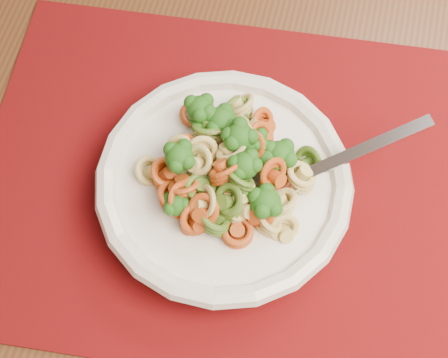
% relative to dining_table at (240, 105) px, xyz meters
% --- Properties ---
extents(dining_table, '(1.55, 1.12, 0.71)m').
position_rel_dining_table_xyz_m(dining_table, '(0.00, 0.00, 0.00)').
color(dining_table, '#4B2D15').
rests_on(dining_table, ground).
extents(placemat, '(0.55, 0.47, 0.00)m').
position_rel_dining_table_xyz_m(placemat, '(0.04, -0.14, 0.09)').
color(placemat, '#5C0B03').
rests_on(placemat, dining_table).
extents(pasta_bowl, '(0.23, 0.23, 0.04)m').
position_rel_dining_table_xyz_m(pasta_bowl, '(0.04, -0.15, 0.12)').
color(pasta_bowl, silver).
rests_on(pasta_bowl, placemat).
extents(pasta_broccoli_heap, '(0.20, 0.20, 0.06)m').
position_rel_dining_table_xyz_m(pasta_broccoli_heap, '(0.04, -0.15, 0.14)').
color(pasta_broccoli_heap, '#CEBD65').
rests_on(pasta_broccoli_heap, pasta_bowl).
extents(fork, '(0.16, 0.14, 0.08)m').
position_rel_dining_table_xyz_m(fork, '(0.10, -0.14, 0.14)').
color(fork, silver).
rests_on(fork, pasta_bowl).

